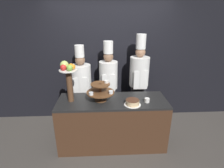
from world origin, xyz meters
TOP-DOWN VIEW (x-y plane):
  - ground_plane at (0.00, 0.00)m, footprint 14.00×14.00m
  - wall_back at (0.00, 1.35)m, footprint 10.00×0.06m
  - buffet_counter at (0.00, 0.33)m, footprint 1.83×0.66m
  - tiered_stand at (-0.19, 0.34)m, footprint 0.46×0.46m
  - fruit_pedestal at (-0.69, 0.34)m, footprint 0.28×0.28m
  - cake_round at (0.31, 0.15)m, footprint 0.27×0.27m
  - cup_white at (0.56, 0.22)m, footprint 0.08×0.08m
  - chef_left at (-0.58, 0.97)m, footprint 0.39×0.39m
  - chef_center_left at (-0.04, 0.97)m, footprint 0.36×0.36m
  - chef_center_right at (0.57, 0.97)m, footprint 0.38×0.38m

SIDE VIEW (x-z plane):
  - ground_plane at x=0.00m, z-range 0.00..0.00m
  - buffet_counter at x=0.00m, z-range 0.00..0.87m
  - cup_white at x=0.56m, z-range 0.87..0.94m
  - chef_left at x=-0.58m, z-range 0.07..1.76m
  - cake_round at x=0.31m, z-range 0.87..0.96m
  - chef_center_left at x=-0.04m, z-range 0.09..1.85m
  - chef_center_right at x=0.57m, z-range 0.08..1.96m
  - tiered_stand at x=-0.19m, z-range 0.88..1.21m
  - fruit_pedestal at x=-0.69m, z-range 0.98..1.65m
  - wall_back at x=0.00m, z-range 0.00..2.80m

